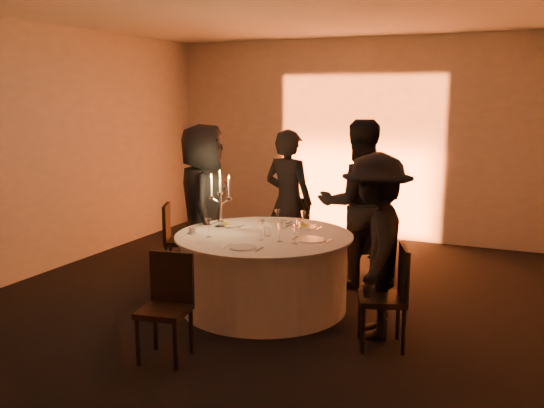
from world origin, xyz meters
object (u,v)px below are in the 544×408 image
at_px(guest_right, 375,246).
at_px(chair_back_right, 371,243).
at_px(chair_front, 167,300).
at_px(candelabra, 220,208).
at_px(guest_left, 203,205).
at_px(banquet_table, 264,271).
at_px(guest_back_left, 288,202).
at_px(guest_back_right, 358,204).
at_px(coffee_cup, 192,231).
at_px(chair_left, 175,236).
at_px(chair_back_left, 299,227).
at_px(chair_right, 391,291).

bearing_deg(guest_right, chair_back_right, -175.82).
distance_m(chair_front, candelabra, 1.60).
relative_size(chair_front, guest_left, 0.48).
relative_size(banquet_table, guest_back_left, 1.02).
bearing_deg(guest_back_left, guest_back_right, -179.03).
xyz_separation_m(coffee_cup, candelabra, (0.14, 0.34, 0.19)).
height_order(chair_left, candelabra, candelabra).
distance_m(chair_back_left, guest_left, 1.37).
height_order(chair_back_left, guest_back_left, guest_back_left).
height_order(chair_back_left, coffee_cup, chair_back_left).
bearing_deg(guest_right, chair_right, 31.29).
relative_size(chair_left, chair_back_left, 0.96).
relative_size(chair_front, guest_right, 0.52).
relative_size(chair_back_left, candelabra, 1.46).
xyz_separation_m(chair_right, coffee_cup, (-2.10, 0.21, 0.30)).
bearing_deg(guest_left, chair_left, 48.54).
xyz_separation_m(banquet_table, chair_back_right, (0.82, 1.11, 0.12)).
bearing_deg(coffee_cup, guest_right, -0.09).
distance_m(guest_left, guest_right, 2.31).
height_order(chair_back_right, guest_right, guest_right).
relative_size(chair_right, guest_back_right, 0.47).
relative_size(chair_back_right, guest_back_right, 0.48).
bearing_deg(candelabra, guest_right, -11.04).
bearing_deg(guest_left, chair_back_left, -62.24).
bearing_deg(guest_back_left, guest_right, 145.12).
distance_m(guest_back_left, coffee_cup, 1.58).
distance_m(chair_back_left, chair_back_right, 1.12).
relative_size(banquet_table, chair_front, 2.05).
relative_size(guest_left, candelabra, 2.95).
relative_size(guest_left, guest_right, 1.10).
bearing_deg(chair_back_right, banquet_table, 19.85).
bearing_deg(banquet_table, guest_right, -11.81).
distance_m(chair_right, coffee_cup, 2.13).
height_order(chair_front, coffee_cup, chair_front).
distance_m(chair_left, candelabra, 1.16).
height_order(guest_left, guest_right, guest_left).
relative_size(banquet_table, candelabra, 2.88).
xyz_separation_m(chair_back_left, guest_back_right, (0.88, -0.44, 0.44)).
height_order(banquet_table, guest_left, guest_left).
bearing_deg(chair_left, guest_left, -130.04).
relative_size(banquet_table, coffee_cup, 16.36).
height_order(guest_back_right, coffee_cup, guest_back_right).
bearing_deg(chair_back_left, coffee_cup, 82.41).
height_order(chair_left, guest_right, guest_right).
bearing_deg(guest_back_right, guest_back_left, -41.56).
xyz_separation_m(chair_front, guest_left, (-0.74, 1.88, 0.43)).
height_order(guest_back_left, guest_back_right, guest_back_right).
relative_size(chair_back_left, chair_right, 1.01).
relative_size(chair_left, guest_back_right, 0.46).
xyz_separation_m(chair_left, candelabra, (0.91, -0.52, 0.50)).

